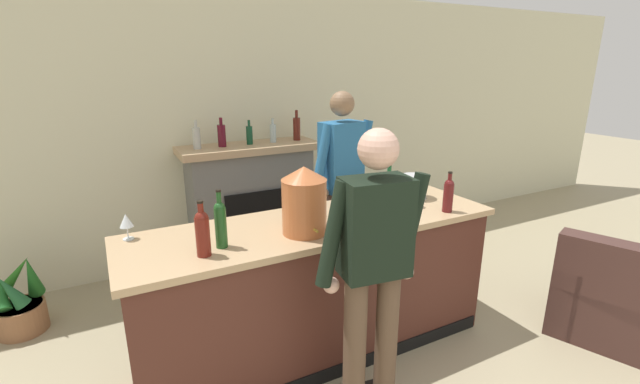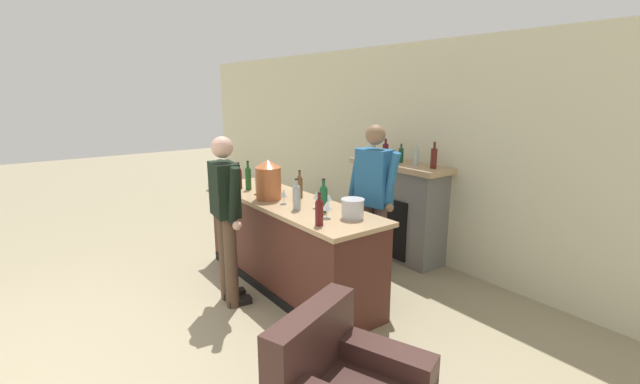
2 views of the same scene
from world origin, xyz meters
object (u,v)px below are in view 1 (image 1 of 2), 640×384
armchair_black (615,303)px  person_bartender (341,184)px  wine_bottle_cabernet_heavy (448,194)px  wine_glass_back_row (368,192)px  wine_bottle_rose_blush (377,199)px  potted_plant_corner (19,304)px  person_customer (373,271)px  wine_bottle_chardonnay_pale (202,231)px  wine_bottle_riesling_slim (221,222)px  wine_bottle_merlot_tall (307,196)px  wine_glass_near_bucket (126,221)px  wine_glass_mid_counter (341,209)px  wine_glass_front_left (416,192)px  ice_bucket_steel (414,187)px  wine_glass_front_right (370,191)px  fireplace_stone (252,203)px  copper_dispenser (304,200)px  wine_bottle_burgundy_dark (389,188)px

armchair_black → person_bartender: size_ratio=0.57×
wine_bottle_cabernet_heavy → wine_glass_back_row: (-0.48, 0.32, -0.01)m
armchair_black → wine_bottle_rose_blush: bearing=155.1°
potted_plant_corner → person_customer: 2.87m
wine_bottle_chardonnay_pale → wine_bottle_riesling_slim: bearing=29.5°
wine_bottle_chardonnay_pale → wine_bottle_cabernet_heavy: bearing=-2.5°
potted_plant_corner → wine_bottle_rose_blush: bearing=-31.0°
wine_bottle_merlot_tall → wine_glass_near_bucket: (-1.17, 0.11, -0.02)m
wine_glass_mid_counter → wine_bottle_riesling_slim: bearing=179.7°
wine_glass_front_left → wine_glass_near_bucket: wine_glass_near_bucket is taller
ice_bucket_steel → wine_bottle_cabernet_heavy: (-0.00, -0.38, 0.04)m
armchair_black → wine_bottle_riesling_slim: 3.02m
wine_bottle_chardonnay_pale → wine_bottle_rose_blush: bearing=2.2°
wine_bottle_merlot_tall → wine_glass_front_left: bearing=-16.1°
wine_glass_mid_counter → person_bartender: bearing=59.4°
wine_bottle_chardonnay_pale → wine_glass_back_row: 1.28m
person_customer → wine_glass_near_bucket: 1.50m
wine_bottle_chardonnay_pale → wine_glass_near_bucket: wine_bottle_chardonnay_pale is taller
ice_bucket_steel → wine_bottle_chardonnay_pale: 1.77m
person_customer → wine_bottle_cabernet_heavy: person_customer is taller
person_customer → wine_bottle_chardonnay_pale: size_ratio=5.40×
wine_bottle_riesling_slim → wine_glass_front_right: bearing=12.4°
fireplace_stone → wine_bottle_merlot_tall: fireplace_stone is taller
ice_bucket_steel → wine_glass_back_row: bearing=-173.0°
potted_plant_corner → ice_bucket_steel: 3.23m
wine_bottle_rose_blush → wine_glass_near_bucket: bearing=165.5°
wine_bottle_merlot_tall → ice_bucket_steel: bearing=-2.1°
wine_glass_back_row → ice_bucket_steel: bearing=7.0°
copper_dispenser → wine_glass_back_row: bearing=18.5°
person_bartender → fireplace_stone: bearing=118.1°
fireplace_stone → person_bartender: person_bartender is taller
person_bartender → wine_glass_near_bucket: 1.82m
fireplace_stone → wine_glass_back_row: bearing=-77.3°
wine_bottle_merlot_tall → wine_bottle_chardonnay_pale: bearing=-157.2°
wine_bottle_burgundy_dark → wine_glass_near_bucket: (-1.77, 0.24, -0.03)m
copper_dispenser → wine_glass_front_right: (0.69, 0.29, -0.11)m
wine_bottle_merlot_tall → wine_bottle_rose_blush: (0.38, -0.29, 0.01)m
fireplace_stone → wine_bottle_merlot_tall: bearing=-93.3°
wine_bottle_merlot_tall → wine_glass_near_bucket: wine_bottle_merlot_tall is taller
wine_glass_mid_counter → copper_dispenser: bearing=-175.6°
copper_dispenser → fireplace_stone: bearing=82.0°
potted_plant_corner → wine_bottle_riesling_slim: 2.10m
ice_bucket_steel → wine_glass_front_right: (-0.40, 0.03, 0.01)m
armchair_black → wine_bottle_rose_blush: size_ratio=3.26×
fireplace_stone → wine_bottle_cabernet_heavy: (0.84, -1.92, 0.49)m
copper_dispenser → wine_bottle_merlot_tall: (0.17, 0.30, -0.08)m
wine_bottle_riesling_slim → wine_glass_mid_counter: (0.81, -0.00, -0.05)m
fireplace_stone → wine_bottle_chardonnay_pale: bearing=-115.9°
person_bartender → wine_bottle_cabernet_heavy: bearing=-71.2°
wine_bottle_rose_blush → wine_glass_near_bucket: size_ratio=1.91×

